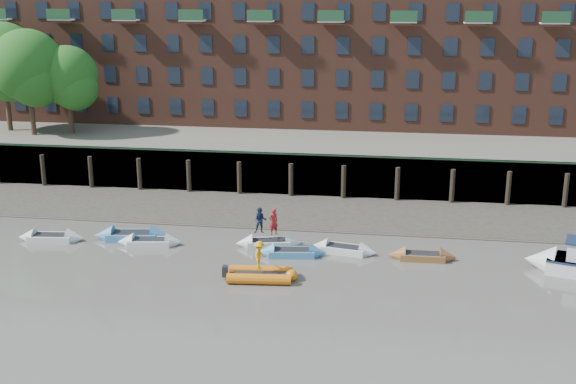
% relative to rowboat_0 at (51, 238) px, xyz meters
% --- Properties ---
extents(ground, '(220.00, 220.00, 0.00)m').
position_rel_rowboat_0_xyz_m(ground, '(15.56, -9.73, -0.22)').
color(ground, '#5D5852').
rests_on(ground, ground).
extents(foreshore, '(110.00, 8.00, 0.50)m').
position_rel_rowboat_0_xyz_m(foreshore, '(15.56, 8.27, -0.22)').
color(foreshore, '#3D382F').
rests_on(foreshore, ground).
extents(mud_band, '(110.00, 1.60, 0.10)m').
position_rel_rowboat_0_xyz_m(mud_band, '(15.56, 4.87, -0.22)').
color(mud_band, '#4C4336').
rests_on(mud_band, ground).
extents(river_wall, '(110.00, 1.23, 3.30)m').
position_rel_rowboat_0_xyz_m(river_wall, '(15.56, 12.65, 1.38)').
color(river_wall, '#2D2A26').
rests_on(river_wall, ground).
extents(bank_terrace, '(110.00, 28.00, 3.20)m').
position_rel_rowboat_0_xyz_m(bank_terrace, '(15.56, 26.27, 1.38)').
color(bank_terrace, '#5E594D').
rests_on(bank_terrace, ground).
extents(apartment_terrace, '(80.60, 15.56, 20.98)m').
position_rel_rowboat_0_xyz_m(apartment_terrace, '(15.56, 27.26, 12.61)').
color(apartment_terrace, brown).
rests_on(apartment_terrace, bank_terrace).
extents(tree_cluster, '(11.76, 7.74, 9.40)m').
position_rel_rowboat_0_xyz_m(tree_cluster, '(-10.06, 17.62, 8.79)').
color(tree_cluster, '#3A281C').
rests_on(tree_cluster, bank_terrace).
extents(rowboat_0, '(4.32, 1.62, 1.22)m').
position_rel_rowboat_0_xyz_m(rowboat_0, '(0.00, 0.00, 0.00)').
color(rowboat_0, silver).
rests_on(rowboat_0, ground).
extents(rowboat_1, '(5.02, 2.07, 1.41)m').
position_rel_rowboat_0_xyz_m(rowboat_1, '(4.99, 1.01, 0.03)').
color(rowboat_1, teal).
rests_on(rowboat_1, ground).
extents(rowboat_2, '(4.17, 1.71, 1.17)m').
position_rel_rowboat_0_xyz_m(rowboat_2, '(6.42, 0.17, -0.01)').
color(rowboat_2, silver).
rests_on(rowboat_2, ground).
extents(rowboat_3, '(4.26, 1.95, 1.19)m').
position_rel_rowboat_0_xyz_m(rowboat_3, '(13.77, 1.08, -0.01)').
color(rowboat_3, silver).
rests_on(rowboat_3, ground).
extents(rowboat_4, '(4.29, 1.72, 1.21)m').
position_rel_rowboat_0_xyz_m(rowboat_4, '(15.42, -0.35, -0.00)').
color(rowboat_4, teal).
rests_on(rowboat_4, ground).
extents(rowboat_5, '(4.20, 1.95, 1.18)m').
position_rel_rowboat_0_xyz_m(rowboat_5, '(18.45, 0.68, -0.01)').
color(rowboat_5, silver).
rests_on(rowboat_5, ground).
extents(rowboat_6, '(4.04, 1.25, 1.17)m').
position_rel_rowboat_0_xyz_m(rowboat_6, '(23.10, 0.21, -0.01)').
color(rowboat_6, brown).
rests_on(rowboat_6, ground).
extents(rib_tender, '(3.88, 2.09, 0.66)m').
position_rel_rowboat_0_xyz_m(rib_tender, '(14.36, -4.17, 0.07)').
color(rib_tender, orange).
rests_on(rib_tender, ground).
extents(motor_launch, '(6.48, 3.71, 2.54)m').
position_rel_rowboat_0_xyz_m(motor_launch, '(31.44, -0.69, 0.43)').
color(motor_launch, silver).
rests_on(motor_launch, ground).
extents(person_rower_a, '(0.73, 0.70, 1.68)m').
position_rel_rowboat_0_xyz_m(person_rower_a, '(14.08, 0.99, 1.43)').
color(person_rower_a, maroon).
rests_on(person_rower_a, rowboat_3).
extents(person_rower_b, '(0.87, 0.72, 1.63)m').
position_rel_rowboat_0_xyz_m(person_rower_b, '(13.23, 1.20, 1.40)').
color(person_rower_b, '#19233F').
rests_on(person_rower_b, rowboat_3).
extents(person_rib_crew, '(0.71, 1.09, 1.59)m').
position_rel_rowboat_0_xyz_m(person_rib_crew, '(14.18, -4.13, 1.20)').
color(person_rib_crew, orange).
rests_on(person_rib_crew, rib_tender).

